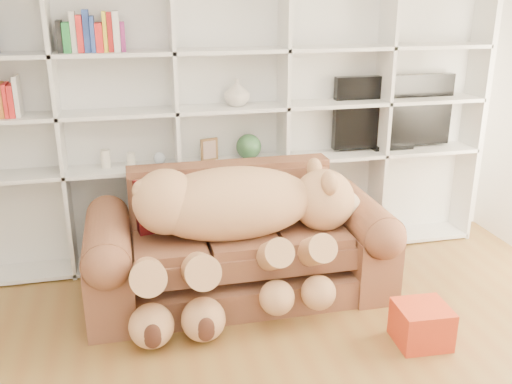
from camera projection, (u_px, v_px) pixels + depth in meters
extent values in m
cube|color=white|center=(226.00, 97.00, 4.73)|extent=(5.00, 0.02, 2.70)
cube|color=silver|center=(227.00, 116.00, 4.75)|extent=(4.40, 0.03, 2.40)
cube|color=silver|center=(60.00, 129.00, 4.32)|extent=(0.03, 0.35, 2.40)
cube|color=silver|center=(176.00, 123.00, 4.51)|extent=(0.03, 0.35, 2.40)
cube|color=silver|center=(283.00, 118.00, 4.70)|extent=(0.03, 0.35, 2.40)
cube|color=silver|center=(382.00, 113.00, 4.89)|extent=(0.03, 0.35, 2.40)
cube|color=silver|center=(473.00, 108.00, 5.08)|extent=(0.03, 0.35, 2.40)
cube|color=silver|center=(233.00, 251.00, 5.00)|extent=(4.40, 0.35, 0.03)
cube|color=silver|center=(231.00, 162.00, 4.72)|extent=(4.40, 0.35, 0.03)
cube|color=silver|center=(230.00, 108.00, 4.57)|extent=(4.40, 0.35, 0.03)
cube|color=silver|center=(229.00, 50.00, 4.42)|extent=(4.40, 0.35, 0.03)
cube|color=brown|center=(240.00, 280.00, 4.34)|extent=(2.12, 0.86, 0.22)
cube|color=brown|center=(240.00, 241.00, 4.21)|extent=(1.57, 0.71, 0.30)
cube|color=brown|center=(230.00, 196.00, 4.50)|extent=(1.57, 0.20, 0.55)
cube|color=brown|center=(110.00, 274.00, 4.08)|extent=(0.32, 0.96, 0.55)
cube|color=brown|center=(358.00, 248.00, 4.48)|extent=(0.32, 0.96, 0.55)
cylinder|color=brown|center=(107.00, 238.00, 3.99)|extent=(0.32, 0.91, 0.32)
cylinder|color=brown|center=(360.00, 215.00, 4.39)|extent=(0.32, 0.91, 0.32)
ellipsoid|color=tan|center=(231.00, 204.00, 4.06)|extent=(1.22, 0.59, 0.52)
sphere|color=tan|center=(166.00, 202.00, 3.94)|extent=(0.46, 0.46, 0.46)
sphere|color=tan|center=(323.00, 200.00, 4.22)|extent=(0.46, 0.46, 0.46)
sphere|color=#D8B98E|center=(345.00, 206.00, 4.28)|extent=(0.23, 0.23, 0.23)
sphere|color=#3F2016|center=(356.00, 206.00, 4.30)|extent=(0.07, 0.07, 0.07)
ellipsoid|color=tan|center=(329.00, 183.00, 4.00)|extent=(0.11, 0.18, 0.18)
ellipsoid|color=tan|center=(314.00, 169.00, 4.30)|extent=(0.11, 0.18, 0.18)
sphere|color=tan|center=(143.00, 191.00, 3.88)|extent=(0.16, 0.16, 0.16)
cylinder|color=tan|center=(271.00, 256.00, 3.90)|extent=(0.20, 0.56, 0.41)
cylinder|color=tan|center=(312.00, 252.00, 3.97)|extent=(0.20, 0.56, 0.41)
cylinder|color=tan|center=(147.00, 275.00, 3.74)|extent=(0.23, 0.65, 0.47)
cylinder|color=tan|center=(198.00, 269.00, 3.81)|extent=(0.23, 0.65, 0.47)
sphere|color=tan|center=(277.00, 298.00, 3.82)|extent=(0.24, 0.24, 0.24)
sphere|color=tan|center=(319.00, 293.00, 3.88)|extent=(0.24, 0.24, 0.24)
sphere|color=tan|center=(151.00, 325.00, 3.67)|extent=(0.29, 0.29, 0.29)
sphere|color=tan|center=(203.00, 319.00, 3.74)|extent=(0.29, 0.29, 0.29)
cube|color=#590F11|center=(165.00, 206.00, 4.21)|extent=(0.46, 0.31, 0.45)
cube|color=red|center=(421.00, 324.00, 3.72)|extent=(0.35, 0.33, 0.27)
cube|color=black|center=(393.00, 111.00, 4.96)|extent=(1.09, 0.08, 0.62)
cube|color=black|center=(390.00, 146.00, 5.07)|extent=(0.36, 0.18, 0.04)
cube|color=brown|center=(209.00, 149.00, 4.65)|extent=(0.15, 0.07, 0.18)
sphere|color=#2D5832|center=(249.00, 147.00, 4.71)|extent=(0.21, 0.21, 0.21)
cylinder|color=beige|center=(106.00, 159.00, 4.48)|extent=(0.08, 0.08, 0.15)
cylinder|color=beige|center=(131.00, 160.00, 4.53)|extent=(0.08, 0.08, 0.11)
sphere|color=silver|center=(160.00, 158.00, 4.57)|extent=(0.10, 0.10, 0.10)
imported|color=beige|center=(237.00, 92.00, 4.54)|extent=(0.26, 0.26, 0.21)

